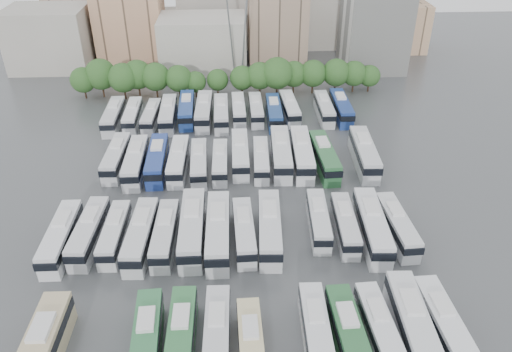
{
  "coord_description": "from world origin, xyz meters",
  "views": [
    {
      "loc": [
        0.67,
        -57.11,
        41.37
      ],
      "look_at": [
        3.73,
        4.53,
        3.0
      ],
      "focal_mm": 35.0,
      "sensor_mm": 36.0,
      "label": 1
    }
  ],
  "objects_px": {
    "bus_r0_s10": "(350,339)",
    "bus_r2_s7": "(240,154)",
    "bus_r0_s7": "(251,349)",
    "bus_r0_s5": "(181,340)",
    "bus_r2_s2": "(136,162)",
    "bus_r2_s8": "(261,159)",
    "bus_r2_s1": "(116,157)",
    "bus_r3_s8": "(256,109)",
    "bus_r0_s9": "(316,333)",
    "bus_r1_s0": "(61,237)",
    "bus_r2_s9": "(281,153)",
    "bus_r3_s3": "(168,114)",
    "bus_r1_s1": "(89,232)",
    "bus_r2_s4": "(178,160)",
    "bus_r1_s13": "(397,225)",
    "bus_r1_s3": "(141,235)",
    "bus_r3_s7": "(239,109)",
    "bus_r1_s5": "(192,228)",
    "bus_r2_s3": "(157,160)",
    "bus_r3_s9": "(274,112)",
    "bus_r0_s11": "(380,331)",
    "bus_r3_s5": "(204,111)",
    "bus_r3_s12": "(324,108)",
    "apartment_tower": "(376,12)",
    "bus_r1_s2": "(115,233)",
    "bus_r1_s12": "(372,226)",
    "bus_r3_s2": "(151,116)",
    "bus_r2_s11": "(324,157)",
    "bus_r0_s6": "(217,337)",
    "bus_r3_s6": "(221,113)",
    "bus_r2_s13": "(364,153)",
    "bus_r3_s0": "(114,116)",
    "bus_r1_s4": "(165,234)",
    "bus_r3_s1": "(133,115)",
    "bus_r0_s12": "(413,327)",
    "bus_r1_s10": "(319,220)",
    "bus_r1_s8": "(270,228)",
    "bus_r1_s6": "(218,231)",
    "bus_r3_s10": "(290,108)",
    "bus_r2_s10": "(302,153)",
    "bus_r3_s4": "(187,109)",
    "bus_r3_s13": "(341,107)",
    "bus_r0_s13": "(444,327)",
    "bus_r1_s11": "(345,224)"
  },
  "relations": [
    {
      "from": "bus_r0_s10",
      "to": "bus_r2_s7",
      "type": "relative_size",
      "value": 0.99
    },
    {
      "from": "bus_r0_s7",
      "to": "bus_r0_s5",
      "type": "bearing_deg",
      "value": 166.99
    },
    {
      "from": "bus_r2_s2",
      "to": "bus_r2_s8",
      "type": "distance_m",
      "value": 19.75
    },
    {
      "from": "bus_r2_s1",
      "to": "bus_r3_s8",
      "type": "height_order",
      "value": "bus_r2_s1"
    },
    {
      "from": "bus_r0_s9",
      "to": "bus_r1_s0",
      "type": "xyz_separation_m",
      "value": [
        -29.71,
        16.6,
        0.11
      ]
    },
    {
      "from": "bus_r2_s9",
      "to": "bus_r3_s3",
      "type": "height_order",
      "value": "bus_r2_s9"
    },
    {
      "from": "bus_r1_s1",
      "to": "bus_r2_s4",
      "type": "xyz_separation_m",
      "value": [
        9.84,
        17.69,
        0.01
      ]
    },
    {
      "from": "bus_r2_s7",
      "to": "bus_r1_s13",
      "type": "bearing_deg",
      "value": -44.86
    },
    {
      "from": "bus_r2_s2",
      "to": "bus_r1_s3",
      "type": "bearing_deg",
      "value": -80.15
    },
    {
      "from": "bus_r0_s9",
      "to": "bus_r2_s8",
      "type": "relative_size",
      "value": 1.05
    },
    {
      "from": "bus_r0_s10",
      "to": "bus_r3_s7",
      "type": "xyz_separation_m",
      "value": [
        -9.83,
        55.37,
        -0.15
      ]
    },
    {
      "from": "bus_r2_s9",
      "to": "bus_r2_s7",
      "type": "bearing_deg",
      "value": 178.46
    },
    {
      "from": "bus_r1_s5",
      "to": "bus_r2_s3",
      "type": "height_order",
      "value": "bus_r1_s5"
    },
    {
      "from": "bus_r1_s13",
      "to": "bus_r3_s9",
      "type": "distance_m",
      "value": 38.03
    },
    {
      "from": "bus_r0_s11",
      "to": "bus_r3_s5",
      "type": "xyz_separation_m",
      "value": [
        -19.71,
        53.62,
        0.24
      ]
    },
    {
      "from": "bus_r2_s1",
      "to": "bus_r2_s7",
      "type": "height_order",
      "value": "bus_r2_s7"
    },
    {
      "from": "bus_r2_s8",
      "to": "bus_r3_s12",
      "type": "height_order",
      "value": "bus_r3_s12"
    },
    {
      "from": "bus_r1_s3",
      "to": "apartment_tower",
      "type": "bearing_deg",
      "value": 57.8
    },
    {
      "from": "bus_r3_s7",
      "to": "bus_r3_s12",
      "type": "relative_size",
      "value": 0.96
    },
    {
      "from": "bus_r1_s2",
      "to": "bus_r1_s12",
      "type": "xyz_separation_m",
      "value": [
        32.96,
        -0.57,
        0.34
      ]
    },
    {
      "from": "bus_r2_s7",
      "to": "bus_r3_s2",
      "type": "xyz_separation_m",
      "value": [
        -16.31,
        15.75,
        -0.24
      ]
    },
    {
      "from": "bus_r2_s11",
      "to": "apartment_tower",
      "type": "bearing_deg",
      "value": 64.78
    },
    {
      "from": "bus_r0_s5",
      "to": "bus_r0_s6",
      "type": "bearing_deg",
      "value": 3.68
    },
    {
      "from": "bus_r0_s5",
      "to": "bus_r3_s6",
      "type": "xyz_separation_m",
      "value": [
        3.46,
        52.83,
        0.03
      ]
    },
    {
      "from": "bus_r2_s3",
      "to": "bus_r2_s13",
      "type": "xyz_separation_m",
      "value": [
        33.16,
        0.19,
        0.15
      ]
    },
    {
      "from": "bus_r1_s0",
      "to": "bus_r1_s3",
      "type": "relative_size",
      "value": 0.98
    },
    {
      "from": "bus_r1_s2",
      "to": "bus_r1_s0",
      "type": "bearing_deg",
      "value": -173.43
    },
    {
      "from": "bus_r2_s2",
      "to": "apartment_tower",
      "type": "bearing_deg",
      "value": 42.79
    },
    {
      "from": "bus_r3_s0",
      "to": "bus_r2_s8",
      "type": "bearing_deg",
      "value": -33.59
    },
    {
      "from": "bus_r1_s4",
      "to": "bus_r3_s1",
      "type": "xyz_separation_m",
      "value": [
        -9.87,
        36.34,
        -0.07
      ]
    },
    {
      "from": "bus_r0_s12",
      "to": "bus_r1_s10",
      "type": "height_order",
      "value": "bus_r0_s12"
    },
    {
      "from": "bus_r0_s9",
      "to": "bus_r1_s8",
      "type": "distance_m",
      "value": 17.37
    },
    {
      "from": "bus_r3_s0",
      "to": "bus_r3_s1",
      "type": "height_order",
      "value": "bus_r3_s0"
    },
    {
      "from": "apartment_tower",
      "to": "bus_r1_s6",
      "type": "distance_m",
      "value": 74.86
    },
    {
      "from": "bus_r0_s9",
      "to": "bus_r1_s12",
      "type": "relative_size",
      "value": 0.87
    },
    {
      "from": "bus_r3_s9",
      "to": "bus_r3_s10",
      "type": "xyz_separation_m",
      "value": [
        3.18,
        1.84,
        -0.03
      ]
    },
    {
      "from": "bus_r1_s5",
      "to": "bus_r3_s6",
      "type": "relative_size",
      "value": 1.11
    },
    {
      "from": "apartment_tower",
      "to": "bus_r2_s10",
      "type": "height_order",
      "value": "apartment_tower"
    },
    {
      "from": "bus_r0_s5",
      "to": "bus_r2_s4",
      "type": "bearing_deg",
      "value": 95.54
    },
    {
      "from": "bus_r3_s4",
      "to": "bus_r3_s3",
      "type": "bearing_deg",
      "value": -152.53
    },
    {
      "from": "bus_r3_s2",
      "to": "bus_r3_s13",
      "type": "height_order",
      "value": "bus_r3_s13"
    },
    {
      "from": "bus_r3_s1",
      "to": "bus_r3_s6",
      "type": "distance_m",
      "value": 16.63
    },
    {
      "from": "bus_r1_s6",
      "to": "bus_r1_s8",
      "type": "height_order",
      "value": "bus_r1_s6"
    },
    {
      "from": "bus_r1_s6",
      "to": "bus_r1_s10",
      "type": "relative_size",
      "value": 1.21
    },
    {
      "from": "bus_r3_s12",
      "to": "bus_r0_s5",
      "type": "bearing_deg",
      "value": -112.97
    },
    {
      "from": "bus_r0_s5",
      "to": "bus_r3_s10",
      "type": "xyz_separation_m",
      "value": [
        16.63,
        54.65,
        -0.03
      ]
    },
    {
      "from": "bus_r0_s13",
      "to": "bus_r1_s6",
      "type": "distance_m",
      "value": 28.38
    },
    {
      "from": "bus_r1_s3",
      "to": "bus_r2_s2",
      "type": "bearing_deg",
      "value": 103.38
    },
    {
      "from": "bus_r1_s11",
      "to": "bus_r1_s8",
      "type": "bearing_deg",
      "value": -174.36
    },
    {
      "from": "bus_r2_s8",
      "to": "bus_r2_s13",
      "type": "xyz_separation_m",
      "value": [
        16.7,
        0.47,
        0.38
      ]
    }
  ]
}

